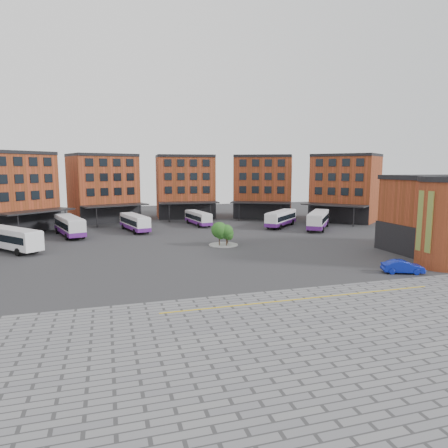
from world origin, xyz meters
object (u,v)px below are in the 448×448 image
object	(u,v)px
bus_b	(69,226)
bus_d	(198,218)
tree_island	(224,233)
bus_e	(281,218)
bus_f	(318,220)
bus_c	(135,222)
bus_a	(12,238)
blue_car	(403,267)

from	to	relation	value
bus_b	bus_d	world-z (taller)	bus_b
bus_b	tree_island	bearing A→B (deg)	-51.16
bus_e	bus_f	size ratio (longest dim) A/B	0.87
bus_e	bus_d	bearing A→B (deg)	-158.35
bus_c	bus_e	xyz separation A→B (m)	(28.27, -2.32, 0.05)
bus_d	bus_f	size ratio (longest dim) A/B	0.91
bus_a	tree_island	bearing A→B (deg)	-48.61
bus_a	bus_d	size ratio (longest dim) A/B	1.04
bus_a	blue_car	xyz separation A→B (m)	(44.08, -25.38, -1.20)
tree_island	blue_car	xyz separation A→B (m)	(14.56, -20.74, -1.25)
bus_b	bus_e	distance (m)	39.34
bus_b	bus_c	distance (m)	11.31
tree_island	bus_c	world-z (taller)	tree_island
bus_b	bus_f	xyz separation A→B (m)	(44.80, -5.00, -0.01)
bus_e	blue_car	xyz separation A→B (m)	(-1.93, -36.45, -0.97)
blue_car	bus_b	bearing A→B (deg)	67.19
bus_c	bus_e	distance (m)	28.36
bus_a	bus_e	xyz separation A→B (m)	(46.00, 11.07, -0.23)
bus_e	blue_car	world-z (taller)	bus_e
bus_c	blue_car	size ratio (longest dim) A/B	2.51
bus_c	bus_e	bearing A→B (deg)	-18.63
blue_car	tree_island	bearing A→B (deg)	56.53
bus_e	bus_f	distance (m)	7.40
tree_island	bus_c	bearing A→B (deg)	123.15
tree_island	blue_car	bearing A→B (deg)	-54.93
bus_a	bus_c	bearing A→B (deg)	-2.62
tree_island	bus_a	bearing A→B (deg)	171.07
bus_b	bus_e	size ratio (longest dim) A/B	1.26
bus_c	bus_e	size ratio (longest dim) A/B	1.14
bus_a	bus_e	size ratio (longest dim) A/B	1.08
blue_car	bus_c	bearing A→B (deg)	55.65
bus_c	blue_car	xyz separation A→B (m)	(26.34, -38.77, -0.92)
bus_b	bus_d	distance (m)	24.88
bus_a	bus_c	size ratio (longest dim) A/B	0.95
tree_island	bus_e	bearing A→B (deg)	43.63
tree_island	bus_c	distance (m)	21.54
bus_c	bus_f	bearing A→B (deg)	-26.16
bus_b	bus_c	world-z (taller)	bus_b
bus_a	bus_e	bearing A→B (deg)	-26.14
bus_b	blue_car	distance (m)	52.25
bus_d	bus_e	bearing A→B (deg)	-31.42
bus_c	bus_d	bearing A→B (deg)	4.37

